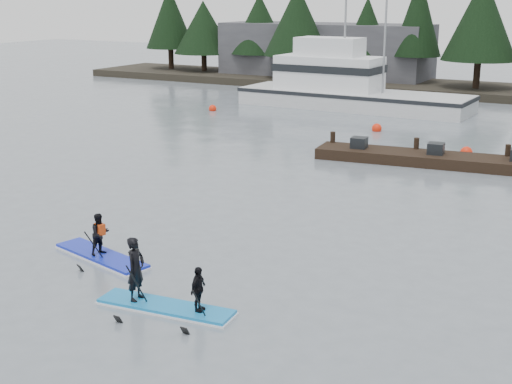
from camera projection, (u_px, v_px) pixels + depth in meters
The scene contains 11 objects.
ground at pixel (146, 286), 18.59m from camera, with size 160.00×160.00×0.00m, color slate.
far_shore at pixel (484, 91), 54.02m from camera, with size 70.00×8.00×0.60m, color #2D281E.
treeline at pixel (483, 95), 54.10m from camera, with size 60.00×4.00×8.00m, color black, non-canonical shape.
waterfront_building at pixel (325, 53), 61.60m from camera, with size 18.00×6.00×5.00m, color #4C4C51.
fishing_boat_large at pixel (347, 98), 47.99m from camera, with size 15.63×4.78×8.99m.
floating_dock at pixel (482, 163), 31.14m from camera, with size 14.68×1.96×0.49m, color black.
buoy_d at pixel (466, 156), 33.70m from camera, with size 0.57×0.57×0.57m, color red.
buoy_b at pixel (377, 131), 39.82m from camera, with size 0.55×0.55×0.55m, color red.
buoy_a at pixel (213, 111), 46.83m from camera, with size 0.50×0.50×0.50m, color red.
paddleboard_solo at pixel (101, 245), 20.48m from camera, with size 3.54×1.66×1.81m.
paddleboard_duo at pixel (160, 288), 17.14m from camera, with size 3.50×1.32×2.24m.
Camera 1 is at (10.82, -13.76, 7.34)m, focal length 50.00 mm.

